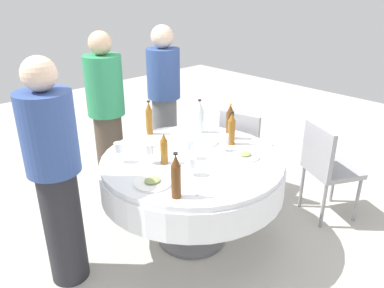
{
  "coord_description": "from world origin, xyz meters",
  "views": [
    {
      "loc": [
        1.76,
        1.88,
        1.97
      ],
      "look_at": [
        0.0,
        0.0,
        0.85
      ],
      "focal_mm": 35.21,
      "sensor_mm": 36.0,
      "label": 1
    }
  ],
  "objects_px": {
    "dining_table": "(192,175)",
    "chair_east": "(326,164)",
    "plate_outer": "(143,144)",
    "chair_west": "(243,145)",
    "wine_glass_mid": "(149,150)",
    "bottle_clear_west": "(200,117)",
    "wine_glass_east": "(224,139)",
    "wine_glass_far": "(192,163)",
    "bottle_brown_north": "(230,122)",
    "person_north": "(107,115)",
    "plate_left": "(153,182)",
    "plate_south": "(245,156)",
    "bottle_amber_far": "(164,149)",
    "person_near": "(164,99)",
    "plate_mid": "(178,146)",
    "bottle_amber_near": "(149,119)",
    "bottle_brown_inner": "(176,177)",
    "person_front": "(55,174)",
    "wine_glass_inner": "(189,145)",
    "wine_glass_west": "(119,148)",
    "bottle_amber_front": "(231,129)"
  },
  "relations": [
    {
      "from": "dining_table",
      "to": "chair_east",
      "type": "distance_m",
      "value": 1.21
    },
    {
      "from": "plate_outer",
      "to": "dining_table",
      "type": "bearing_deg",
      "value": 104.71
    },
    {
      "from": "chair_west",
      "to": "wine_glass_mid",
      "type": "bearing_deg",
      "value": -100.48
    },
    {
      "from": "bottle_clear_west",
      "to": "wine_glass_mid",
      "type": "relative_size",
      "value": 1.96
    },
    {
      "from": "wine_glass_east",
      "to": "wine_glass_mid",
      "type": "bearing_deg",
      "value": -22.18
    },
    {
      "from": "wine_glass_far",
      "to": "bottle_brown_north",
      "type": "bearing_deg",
      "value": -159.25
    },
    {
      "from": "wine_glass_east",
      "to": "person_north",
      "type": "bearing_deg",
      "value": -74.04
    },
    {
      "from": "bottle_brown_north",
      "to": "bottle_clear_west",
      "type": "bearing_deg",
      "value": -73.11
    },
    {
      "from": "bottle_brown_north",
      "to": "plate_left",
      "type": "xyz_separation_m",
      "value": [
        0.95,
        0.17,
        -0.13
      ]
    },
    {
      "from": "chair_west",
      "to": "plate_south",
      "type": "bearing_deg",
      "value": -63.11
    },
    {
      "from": "wine_glass_mid",
      "to": "plate_left",
      "type": "distance_m",
      "value": 0.33
    },
    {
      "from": "bottle_amber_far",
      "to": "person_near",
      "type": "relative_size",
      "value": 0.16
    },
    {
      "from": "bottle_amber_far",
      "to": "plate_south",
      "type": "distance_m",
      "value": 0.62
    },
    {
      "from": "bottle_brown_north",
      "to": "person_near",
      "type": "distance_m",
      "value": 1.04
    },
    {
      "from": "wine_glass_mid",
      "to": "plate_mid",
      "type": "xyz_separation_m",
      "value": [
        -0.34,
        -0.08,
        -0.1
      ]
    },
    {
      "from": "dining_table",
      "to": "plate_left",
      "type": "xyz_separation_m",
      "value": [
        0.46,
        0.11,
        0.16
      ]
    },
    {
      "from": "bottle_amber_near",
      "to": "wine_glass_mid",
      "type": "height_order",
      "value": "bottle_amber_near"
    },
    {
      "from": "plate_mid",
      "to": "wine_glass_east",
      "type": "bearing_deg",
      "value": 125.05
    },
    {
      "from": "person_near",
      "to": "chair_east",
      "type": "bearing_deg",
      "value": -44.91
    },
    {
      "from": "bottle_brown_inner",
      "to": "person_front",
      "type": "distance_m",
      "value": 0.79
    },
    {
      "from": "wine_glass_inner",
      "to": "wine_glass_west",
      "type": "bearing_deg",
      "value": -36.47
    },
    {
      "from": "wine_glass_west",
      "to": "dining_table",
      "type": "bearing_deg",
      "value": 144.38
    },
    {
      "from": "bottle_brown_north",
      "to": "chair_east",
      "type": "xyz_separation_m",
      "value": [
        -0.58,
        0.61,
        -0.37
      ]
    },
    {
      "from": "dining_table",
      "to": "bottle_amber_far",
      "type": "xyz_separation_m",
      "value": [
        0.21,
        -0.07,
        0.26
      ]
    },
    {
      "from": "bottle_clear_west",
      "to": "person_front",
      "type": "relative_size",
      "value": 0.19
    },
    {
      "from": "wine_glass_east",
      "to": "wine_glass_mid",
      "type": "height_order",
      "value": "wine_glass_mid"
    },
    {
      "from": "dining_table",
      "to": "plate_mid",
      "type": "height_order",
      "value": "plate_mid"
    },
    {
      "from": "bottle_brown_north",
      "to": "plate_south",
      "type": "relative_size",
      "value": 1.46
    },
    {
      "from": "bottle_amber_front",
      "to": "wine_glass_west",
      "type": "height_order",
      "value": "bottle_amber_front"
    },
    {
      "from": "wine_glass_far",
      "to": "plate_mid",
      "type": "xyz_separation_m",
      "value": [
        -0.24,
        -0.42,
        -0.08
      ]
    },
    {
      "from": "chair_east",
      "to": "bottle_clear_west",
      "type": "bearing_deg",
      "value": -116.03
    },
    {
      "from": "bottle_brown_inner",
      "to": "bottle_amber_near",
      "type": "bearing_deg",
      "value": -118.65
    },
    {
      "from": "wine_glass_west",
      "to": "person_north",
      "type": "xyz_separation_m",
      "value": [
        -0.37,
        -0.77,
        -0.03
      ]
    },
    {
      "from": "person_front",
      "to": "person_near",
      "type": "bearing_deg",
      "value": -45.8
    },
    {
      "from": "plate_south",
      "to": "wine_glass_mid",
      "type": "bearing_deg",
      "value": -35.07
    },
    {
      "from": "dining_table",
      "to": "bottle_amber_front",
      "type": "bearing_deg",
      "value": 176.0
    },
    {
      "from": "wine_glass_mid",
      "to": "person_near",
      "type": "relative_size",
      "value": 0.1
    },
    {
      "from": "person_near",
      "to": "chair_west",
      "type": "xyz_separation_m",
      "value": [
        -0.24,
        0.89,
        -0.31
      ]
    },
    {
      "from": "bottle_amber_far",
      "to": "bottle_clear_west",
      "type": "bearing_deg",
      "value": -156.74
    },
    {
      "from": "dining_table",
      "to": "bottle_amber_front",
      "type": "xyz_separation_m",
      "value": [
        -0.41,
        0.03,
        0.28
      ]
    },
    {
      "from": "wine_glass_west",
      "to": "plate_outer",
      "type": "bearing_deg",
      "value": -156.5
    },
    {
      "from": "wine_glass_west",
      "to": "wine_glass_inner",
      "type": "bearing_deg",
      "value": 143.53
    },
    {
      "from": "bottle_amber_far",
      "to": "bottle_brown_north",
      "type": "bearing_deg",
      "value": 179.06
    },
    {
      "from": "wine_glass_west",
      "to": "wine_glass_far",
      "type": "bearing_deg",
      "value": 115.86
    },
    {
      "from": "wine_glass_mid",
      "to": "plate_left",
      "type": "height_order",
      "value": "wine_glass_mid"
    },
    {
      "from": "bottle_amber_front",
      "to": "plate_south",
      "type": "distance_m",
      "value": 0.29
    },
    {
      "from": "bottle_clear_west",
      "to": "wine_glass_east",
      "type": "distance_m",
      "value": 0.44
    },
    {
      "from": "plate_south",
      "to": "bottle_amber_front",
      "type": "bearing_deg",
      "value": -114.37
    },
    {
      "from": "bottle_amber_near",
      "to": "person_front",
      "type": "distance_m",
      "value": 1.05
    },
    {
      "from": "bottle_brown_inner",
      "to": "wine_glass_west",
      "type": "height_order",
      "value": "bottle_brown_inner"
    }
  ]
}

